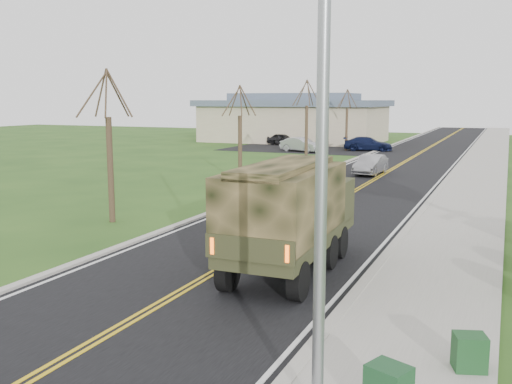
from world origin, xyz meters
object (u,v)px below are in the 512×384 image
Objects in this scene: military_truck at (290,209)px; utility_box_far at (470,352)px; sedan_silver at (371,165)px; suv_champagne at (306,179)px.

military_truck is 6.92m from utility_box_far.
military_truck is at bearing -79.58° from sedan_silver.
military_truck is 22.71m from sedan_silver.
suv_champagne is 1.40× the size of sedan_silver.
military_truck is at bearing 119.70° from utility_box_far.
utility_box_far is at bearing -43.22° from military_truck.
military_truck is 1.18× the size of suv_champagne.
sedan_silver is (-2.73, 22.51, -1.18)m from military_truck.
military_truck reaches higher than sedan_silver.
suv_champagne is at bearing 105.25° from military_truck.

